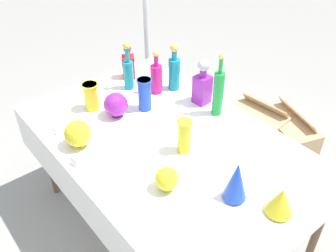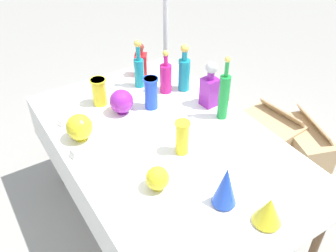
{
  "view_description": "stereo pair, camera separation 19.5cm",
  "coord_description": "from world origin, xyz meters",
  "px_view_note": "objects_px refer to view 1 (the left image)",
  "views": [
    {
      "loc": [
        1.27,
        -1.03,
        2.1
      ],
      "look_at": [
        0.0,
        0.0,
        0.86
      ],
      "focal_mm": 40.0,
      "sensor_mm": 36.0,
      "label": 1
    },
    {
      "loc": [
        1.38,
        -0.87,
        2.1
      ],
      "look_at": [
        0.0,
        0.0,
        0.86
      ],
      "focal_mm": 40.0,
      "sensor_mm": 36.0,
      "label": 2
    }
  ],
  "objects_px": {
    "tall_bottle_3": "(218,92)",
    "square_decanter_1": "(128,65)",
    "canopy_pole": "(146,29)",
    "tall_bottle_2": "(128,71)",
    "fluted_vase_0": "(236,181)",
    "slender_vase_1": "(184,135)",
    "tall_bottle_1": "(156,77)",
    "fluted_vase_1": "(281,201)",
    "round_bowl_0": "(116,105)",
    "round_bowl_1": "(167,179)",
    "cardboard_box_behind_left": "(287,133)",
    "cardboard_box_behind_right": "(256,125)",
    "square_decanter_0": "(202,84)",
    "slender_vase_0": "(91,96)",
    "round_bowl_2": "(78,134)",
    "slender_vase_2": "(145,93)",
    "tall_bottle_0": "(174,71)"
  },
  "relations": [
    {
      "from": "fluted_vase_0",
      "to": "round_bowl_1",
      "type": "bearing_deg",
      "value": -139.7
    },
    {
      "from": "tall_bottle_1",
      "to": "tall_bottle_2",
      "type": "distance_m",
      "value": 0.2
    },
    {
      "from": "fluted_vase_0",
      "to": "canopy_pole",
      "type": "distance_m",
      "value": 1.86
    },
    {
      "from": "slender_vase_0",
      "to": "round_bowl_1",
      "type": "bearing_deg",
      "value": -4.8
    },
    {
      "from": "round_bowl_1",
      "to": "round_bowl_2",
      "type": "relative_size",
      "value": 0.79
    },
    {
      "from": "tall_bottle_1",
      "to": "slender_vase_1",
      "type": "distance_m",
      "value": 0.63
    },
    {
      "from": "fluted_vase_0",
      "to": "slender_vase_1",
      "type": "bearing_deg",
      "value": 174.38
    },
    {
      "from": "round_bowl_2",
      "to": "cardboard_box_behind_left",
      "type": "height_order",
      "value": "round_bowl_2"
    },
    {
      "from": "fluted_vase_1",
      "to": "round_bowl_1",
      "type": "relative_size",
      "value": 1.18
    },
    {
      "from": "tall_bottle_3",
      "to": "square_decanter_1",
      "type": "relative_size",
      "value": 1.66
    },
    {
      "from": "fluted_vase_0",
      "to": "round_bowl_0",
      "type": "xyz_separation_m",
      "value": [
        -0.91,
        -0.06,
        -0.03
      ]
    },
    {
      "from": "tall_bottle_1",
      "to": "round_bowl_1",
      "type": "relative_size",
      "value": 2.41
    },
    {
      "from": "square_decanter_1",
      "to": "canopy_pole",
      "type": "distance_m",
      "value": 0.65
    },
    {
      "from": "slender_vase_1",
      "to": "tall_bottle_0",
      "type": "bearing_deg",
      "value": 144.93
    },
    {
      "from": "tall_bottle_3",
      "to": "round_bowl_2",
      "type": "distance_m",
      "value": 0.85
    },
    {
      "from": "fluted_vase_1",
      "to": "cardboard_box_behind_right",
      "type": "height_order",
      "value": "fluted_vase_1"
    },
    {
      "from": "slender_vase_1",
      "to": "round_bowl_1",
      "type": "xyz_separation_m",
      "value": [
        0.16,
        -0.25,
        -0.04
      ]
    },
    {
      "from": "square_decanter_1",
      "to": "fluted_vase_0",
      "type": "relative_size",
      "value": 1.12
    },
    {
      "from": "slender_vase_0",
      "to": "tall_bottle_1",
      "type": "bearing_deg",
      "value": 77.17
    },
    {
      "from": "tall_bottle_3",
      "to": "square_decanter_0",
      "type": "height_order",
      "value": "tall_bottle_3"
    },
    {
      "from": "tall_bottle_1",
      "to": "slender_vase_0",
      "type": "xyz_separation_m",
      "value": [
        -0.1,
        -0.43,
        -0.02
      ]
    },
    {
      "from": "square_decanter_0",
      "to": "slender_vase_2",
      "type": "bearing_deg",
      "value": -117.36
    },
    {
      "from": "round_bowl_2",
      "to": "slender_vase_2",
      "type": "bearing_deg",
      "value": 97.06
    },
    {
      "from": "cardboard_box_behind_left",
      "to": "cardboard_box_behind_right",
      "type": "height_order",
      "value": "cardboard_box_behind_right"
    },
    {
      "from": "tall_bottle_2",
      "to": "slender_vase_1",
      "type": "relative_size",
      "value": 1.71
    },
    {
      "from": "tall_bottle_2",
      "to": "tall_bottle_1",
      "type": "bearing_deg",
      "value": 35.47
    },
    {
      "from": "slender_vase_0",
      "to": "round_bowl_0",
      "type": "height_order",
      "value": "slender_vase_0"
    },
    {
      "from": "tall_bottle_1",
      "to": "canopy_pole",
      "type": "distance_m",
      "value": 0.85
    },
    {
      "from": "square_decanter_0",
      "to": "slender_vase_0",
      "type": "distance_m",
      "value": 0.7
    },
    {
      "from": "round_bowl_2",
      "to": "slender_vase_1",
      "type": "bearing_deg",
      "value": 46.46
    },
    {
      "from": "cardboard_box_behind_left",
      "to": "round_bowl_1",
      "type": "bearing_deg",
      "value": -78.74
    },
    {
      "from": "square_decanter_1",
      "to": "fluted_vase_1",
      "type": "xyz_separation_m",
      "value": [
        1.45,
        -0.17,
        -0.02
      ]
    },
    {
      "from": "round_bowl_0",
      "to": "tall_bottle_1",
      "type": "bearing_deg",
      "value": 100.03
    },
    {
      "from": "round_bowl_2",
      "to": "fluted_vase_0",
      "type": "bearing_deg",
      "value": 25.26
    },
    {
      "from": "tall_bottle_1",
      "to": "square_decanter_1",
      "type": "bearing_deg",
      "value": -174.1
    },
    {
      "from": "tall_bottle_0",
      "to": "square_decanter_1",
      "type": "bearing_deg",
      "value": -155.32
    },
    {
      "from": "tall_bottle_3",
      "to": "fluted_vase_0",
      "type": "relative_size",
      "value": 1.86
    },
    {
      "from": "tall_bottle_2",
      "to": "square_decanter_0",
      "type": "distance_m",
      "value": 0.51
    },
    {
      "from": "tall_bottle_1",
      "to": "round_bowl_1",
      "type": "height_order",
      "value": "tall_bottle_1"
    },
    {
      "from": "round_bowl_2",
      "to": "fluted_vase_1",
      "type": "bearing_deg",
      "value": 25.38
    },
    {
      "from": "slender_vase_1",
      "to": "canopy_pole",
      "type": "bearing_deg",
      "value": 151.4
    },
    {
      "from": "tall_bottle_0",
      "to": "round_bowl_1",
      "type": "xyz_separation_m",
      "value": [
        0.69,
        -0.62,
        -0.07
      ]
    },
    {
      "from": "square_decanter_1",
      "to": "round_bowl_2",
      "type": "height_order",
      "value": "square_decanter_1"
    },
    {
      "from": "square_decanter_1",
      "to": "tall_bottle_3",
      "type": "bearing_deg",
      "value": 12.86
    },
    {
      "from": "tall_bottle_1",
      "to": "round_bowl_1",
      "type": "bearing_deg",
      "value": -34.57
    },
    {
      "from": "slender_vase_1",
      "to": "canopy_pole",
      "type": "relative_size",
      "value": 0.09
    },
    {
      "from": "tall_bottle_3",
      "to": "cardboard_box_behind_right",
      "type": "xyz_separation_m",
      "value": [
        -0.25,
        0.8,
        -0.78
      ]
    },
    {
      "from": "slender_vase_2",
      "to": "canopy_pole",
      "type": "relative_size",
      "value": 0.09
    },
    {
      "from": "tall_bottle_2",
      "to": "fluted_vase_0",
      "type": "relative_size",
      "value": 1.55
    },
    {
      "from": "round_bowl_1",
      "to": "cardboard_box_behind_left",
      "type": "relative_size",
      "value": 0.21
    }
  ]
}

